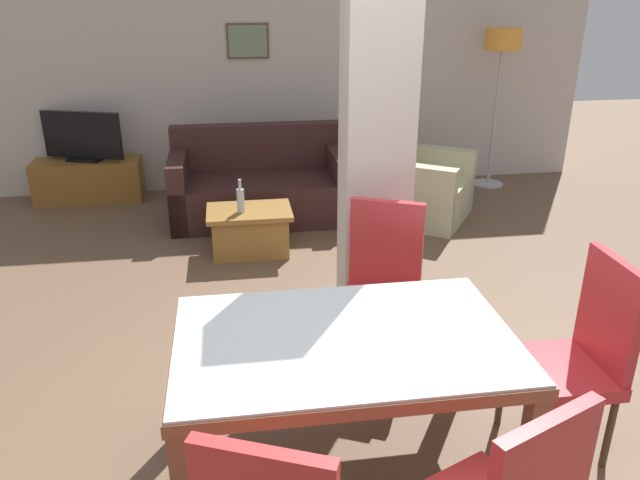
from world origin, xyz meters
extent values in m
plane|color=brown|center=(0.00, 0.00, 0.00)|extent=(18.00, 18.00, 0.00)
cube|color=beige|center=(0.00, 4.58, 1.35)|extent=(7.20, 0.06, 2.70)
cube|color=brown|center=(-0.21, 4.54, 1.60)|extent=(0.44, 0.02, 0.36)
cube|color=gray|center=(-0.21, 4.53, 1.60)|extent=(0.40, 0.01, 0.32)
cube|color=beige|center=(0.45, 1.38, 1.35)|extent=(0.43, 0.33, 2.70)
cube|color=brown|center=(0.00, -0.46, 0.70)|extent=(1.53, 0.06, 0.06)
cube|color=brown|center=(0.00, 0.46, 0.70)|extent=(1.53, 0.06, 0.06)
cube|color=brown|center=(-0.74, 0.00, 0.70)|extent=(0.06, 0.86, 0.06)
cube|color=brown|center=(0.74, 0.00, 0.70)|extent=(0.06, 0.86, 0.06)
cube|color=silver|center=(0.00, 0.00, 0.73)|extent=(1.51, 0.96, 0.01)
cube|color=brown|center=(0.72, -0.44, 0.33)|extent=(0.08, 0.08, 0.67)
cube|color=brown|center=(-0.72, 0.44, 0.33)|extent=(0.08, 0.08, 0.67)
cube|color=brown|center=(0.72, 0.44, 0.33)|extent=(0.08, 0.08, 0.67)
cube|color=#B82E31|center=(0.35, 0.77, 0.44)|extent=(0.61, 0.61, 0.07)
cube|color=#B82E31|center=(0.43, 0.96, 0.75)|extent=(0.42, 0.22, 0.55)
cylinder|color=#4C3724|center=(0.44, 0.52, 0.20)|extent=(0.04, 0.04, 0.40)
cylinder|color=#4C3724|center=(0.09, 0.67, 0.20)|extent=(0.04, 0.04, 0.40)
cylinder|color=#4C3724|center=(0.60, 0.87, 0.20)|extent=(0.04, 0.04, 0.40)
cylinder|color=#4C3724|center=(0.25, 1.02, 0.20)|extent=(0.04, 0.04, 0.40)
cube|color=red|center=(1.07, 0.00, 0.44)|extent=(0.46, 0.46, 0.07)
cube|color=red|center=(1.28, 0.00, 0.75)|extent=(0.05, 0.44, 0.55)
cylinder|color=#4C3724|center=(0.88, -0.19, 0.20)|extent=(0.04, 0.04, 0.40)
cylinder|color=#4C3724|center=(0.88, 0.19, 0.20)|extent=(0.04, 0.04, 0.40)
cylinder|color=#4C3724|center=(1.26, -0.19, 0.20)|extent=(0.04, 0.04, 0.40)
cylinder|color=#4C3724|center=(1.26, 0.19, 0.20)|extent=(0.04, 0.04, 0.40)
cube|color=#371E1C|center=(-0.19, 3.50, 0.21)|extent=(1.71, 0.88, 0.42)
cube|color=#371E1C|center=(-0.19, 3.85, 0.64)|extent=(1.71, 0.18, 0.45)
cube|color=#371E1C|center=(0.58, 3.50, 0.33)|extent=(0.16, 0.88, 0.67)
cube|color=#371E1C|center=(-0.96, 3.50, 0.33)|extent=(0.16, 0.88, 0.67)
cube|color=#BFBB94|center=(1.39, 3.28, 0.20)|extent=(1.19, 1.20, 0.40)
cube|color=#BFBB94|center=(1.11, 3.47, 0.62)|extent=(0.64, 0.82, 0.43)
cube|color=#BFBB94|center=(1.59, 3.58, 0.32)|extent=(0.78, 0.60, 0.64)
cube|color=#BFBB94|center=(1.18, 2.98, 0.32)|extent=(0.78, 0.60, 0.64)
cube|color=olive|center=(-0.33, 2.66, 0.38)|extent=(0.72, 0.49, 0.04)
cube|color=olive|center=(-0.33, 2.66, 0.18)|extent=(0.64, 0.41, 0.36)
cylinder|color=#B2B7BC|center=(-0.40, 2.61, 0.50)|extent=(0.06, 0.06, 0.20)
cylinder|color=#B2B7BC|center=(-0.40, 2.61, 0.63)|extent=(0.03, 0.03, 0.07)
cylinder|color=#B7B7BC|center=(-0.40, 2.61, 0.68)|extent=(0.03, 0.03, 0.01)
cube|color=brown|center=(-1.97, 4.30, 0.22)|extent=(1.10, 0.40, 0.44)
cube|color=black|center=(-1.97, 4.30, 0.46)|extent=(0.39, 0.30, 0.03)
cube|color=black|center=(-1.97, 4.30, 0.71)|extent=(0.82, 0.32, 0.48)
cylinder|color=#B7B7BC|center=(2.48, 4.19, 0.01)|extent=(0.35, 0.35, 0.02)
cylinder|color=#B7B7BC|center=(2.48, 4.19, 0.76)|extent=(0.04, 0.04, 1.49)
cylinder|color=#F29E38|center=(2.48, 4.19, 1.62)|extent=(0.39, 0.39, 0.22)
camera|label=1|loc=(-0.46, -2.36, 2.22)|focal=35.00mm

